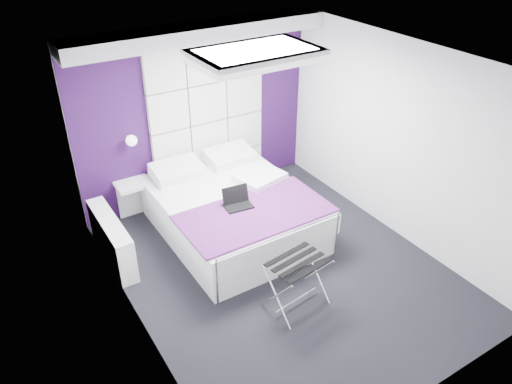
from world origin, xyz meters
TOP-DOWN VIEW (x-y plane):
  - floor at (0.00, 0.00)m, footprint 4.40×4.40m
  - ceiling at (0.00, 0.00)m, footprint 4.40×4.40m
  - wall_back at (0.00, 2.20)m, footprint 3.60×0.00m
  - wall_left at (-1.80, 0.00)m, footprint 0.00×4.40m
  - wall_right at (1.80, 0.00)m, footprint 0.00×4.40m
  - accent_wall at (0.00, 2.19)m, footprint 3.58×0.02m
  - soffit at (0.00, 1.95)m, footprint 3.58×0.50m
  - headboard at (0.15, 2.14)m, footprint 1.80×0.08m
  - skylight at (0.00, 0.60)m, footprint 1.36×0.86m
  - wall_lamp at (-1.05, 2.06)m, footprint 0.15×0.15m
  - radiator at (-1.69, 1.30)m, footprint 0.22×1.20m
  - bed at (-0.11, 1.01)m, footprint 1.87×2.27m
  - nightstand at (-1.12, 2.02)m, footprint 0.47×0.36m
  - luggage_rack at (-0.21, -0.60)m, footprint 0.64×0.47m
  - laptop at (-0.22, 0.71)m, footprint 0.34×0.25m

SIDE VIEW (x-z plane):
  - floor at x=0.00m, z-range 0.00..0.00m
  - radiator at x=-1.69m, z-range 0.00..0.60m
  - luggage_rack at x=-0.21m, z-range 0.00..0.63m
  - bed at x=-0.11m, z-range -0.06..0.73m
  - nightstand at x=-1.12m, z-range 0.55..0.60m
  - laptop at x=-0.22m, z-range 0.58..0.82m
  - headboard at x=0.15m, z-range 0.02..2.32m
  - wall_lamp at x=-1.05m, z-range 1.15..1.29m
  - wall_left at x=-1.80m, z-range -0.90..3.50m
  - wall_right at x=1.80m, z-range -0.90..3.50m
  - accent_wall at x=0.00m, z-range 0.01..2.59m
  - wall_back at x=0.00m, z-range -0.50..3.10m
  - soffit at x=0.00m, z-range 2.40..2.60m
  - skylight at x=0.00m, z-range 2.49..2.61m
  - ceiling at x=0.00m, z-range 2.60..2.60m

